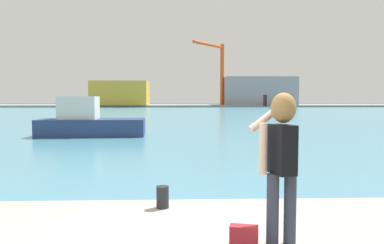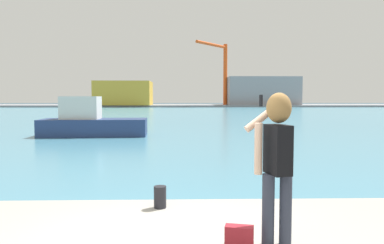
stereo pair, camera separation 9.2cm
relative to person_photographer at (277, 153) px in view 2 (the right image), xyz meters
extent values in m
plane|color=#334751|center=(-1.14, 49.92, -1.52)|extent=(220.00, 220.00, 0.00)
cube|color=teal|center=(-1.14, 51.92, -1.51)|extent=(140.00, 100.00, 0.02)
cube|color=gray|center=(-1.14, 91.92, -1.29)|extent=(140.00, 20.00, 0.47)
cylinder|color=#2D3342|center=(-0.09, 0.00, -0.66)|extent=(0.14, 0.14, 0.82)
cylinder|color=#2D3342|center=(0.11, 0.00, -0.66)|extent=(0.14, 0.14, 0.82)
cube|color=black|center=(0.01, 0.00, 0.03)|extent=(0.28, 0.38, 0.56)
sphere|color=#E0B293|center=(0.01, 0.00, 0.49)|extent=(0.22, 0.22, 0.22)
ellipsoid|color=olive|center=(0.01, -0.02, 0.50)|extent=(0.28, 0.26, 0.34)
cylinder|color=#E0B293|center=(-0.21, 0.00, 0.04)|extent=(0.09, 0.09, 0.58)
cylinder|color=#E0B293|center=(-0.09, 0.20, 0.41)|extent=(0.53, 0.21, 0.40)
cube|color=black|center=(-0.12, 0.31, 0.58)|extent=(0.03, 0.07, 0.14)
cube|color=maroon|center=(-0.42, -0.05, -0.95)|extent=(0.34, 0.21, 0.24)
cylinder|color=black|center=(-1.41, 1.46, -0.90)|extent=(0.19, 0.19, 0.33)
cube|color=navy|center=(-6.03, 16.74, -1.03)|extent=(5.92, 2.53, 0.95)
cube|color=silver|center=(-6.76, 16.71, 0.08)|extent=(2.11, 1.79, 1.26)
cube|color=gold|center=(-15.37, 86.64, 1.82)|extent=(13.30, 10.14, 5.75)
cube|color=gray|center=(19.10, 89.98, 2.42)|extent=(17.63, 11.40, 6.95)
cylinder|color=#D84C19|center=(9.81, 89.57, 6.59)|extent=(1.00, 1.00, 15.28)
cylinder|color=#D84C19|center=(5.99, 84.72, 13.43)|extent=(8.20, 10.14, 0.70)
camera|label=1|loc=(-1.15, -4.10, 0.61)|focal=34.49mm
camera|label=2|loc=(-1.06, -4.10, 0.61)|focal=34.49mm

